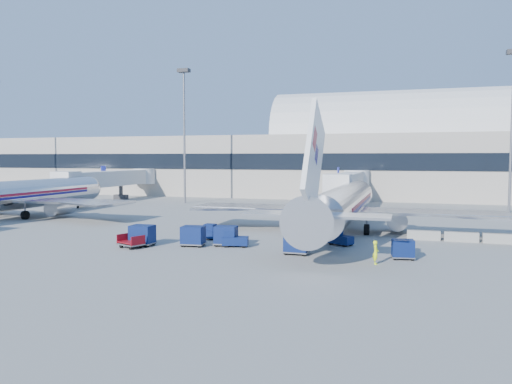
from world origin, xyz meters
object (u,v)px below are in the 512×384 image
(jetbridge_near, at_px, (349,182))
(airliner_mid, at_px, (14,195))
(cart_train_c, at_px, (142,235))
(ramp_worker, at_px, (376,252))
(barrier_near, at_px, (424,235))
(cart_train_a, at_px, (226,235))
(jetbridge_mid, at_px, (114,179))
(cart_train_b, at_px, (193,236))
(cart_solo_near, at_px, (297,243))
(tug_left, at_px, (212,232))
(cart_open_red, at_px, (131,243))
(mast_west, at_px, (184,116))
(tug_right, at_px, (340,238))
(tug_lead, at_px, (234,239))
(barrier_mid, at_px, (461,237))
(barrier_far, at_px, (501,239))
(cart_solo_far, at_px, (403,249))
(airliner_main, at_px, (342,204))

(jetbridge_near, bearing_deg, airliner_mid, -146.41)
(jetbridge_near, bearing_deg, cart_train_c, -108.75)
(airliner_mid, relative_size, ramp_worker, 21.44)
(barrier_near, relative_size, cart_train_a, 1.40)
(jetbridge_near, distance_m, jetbridge_mid, 42.00)
(cart_train_b, distance_m, cart_train_c, 4.52)
(jetbridge_mid, xyz_separation_m, cart_solo_near, (42.48, -39.21, -3.01))
(tug_left, height_order, cart_open_red, tug_left)
(mast_west, xyz_separation_m, cart_open_red, (13.89, -39.89, -14.39))
(tug_right, bearing_deg, mast_west, 161.69)
(airliner_mid, xyz_separation_m, tug_lead, (34.15, -11.19, -2.27))
(barrier_mid, bearing_deg, jetbridge_near, 115.44)
(airliner_mid, bearing_deg, barrier_far, -2.53)
(tug_right, distance_m, cart_train_b, 13.00)
(barrier_mid, xyz_separation_m, tug_lead, (-19.15, -8.68, 0.21))
(ramp_worker, bearing_deg, barrier_near, -23.83)
(tug_lead, bearing_deg, cart_solo_far, -16.59)
(airliner_main, distance_m, airliner_mid, 42.00)
(airliner_mid, relative_size, barrier_near, 12.42)
(barrier_near, distance_m, barrier_mid, 3.30)
(jetbridge_near, xyz_separation_m, barrier_near, (10.40, -28.81, -3.48))
(barrier_mid, distance_m, tug_lead, 21.03)
(jetbridge_mid, height_order, tug_lead, jetbridge_mid)
(jetbridge_mid, xyz_separation_m, mast_west, (14.40, -0.81, 10.86))
(cart_train_b, relative_size, cart_solo_near, 1.08)
(cart_train_c, relative_size, cart_solo_near, 1.04)
(tug_lead, relative_size, ramp_worker, 1.38)
(mast_west, bearing_deg, jetbridge_near, 1.68)
(barrier_far, height_order, tug_right, tug_right)
(ramp_worker, bearing_deg, barrier_mid, -36.81)
(cart_train_c, distance_m, ramp_worker, 20.26)
(jetbridge_near, relative_size, jetbridge_mid, 1.00)
(cart_solo_far, bearing_deg, cart_solo_near, 175.14)
(jetbridge_mid, bearing_deg, cart_open_red, -55.20)
(airliner_main, xyz_separation_m, mast_west, (-30.00, 25.49, 11.87))
(barrier_mid, bearing_deg, cart_train_c, -158.61)
(jetbridge_mid, distance_m, ramp_worker, 63.89)
(tug_right, distance_m, cart_solo_far, 7.23)
(cart_train_c, bearing_deg, jetbridge_mid, 125.80)
(barrier_near, bearing_deg, barrier_far, 0.00)
(jetbridge_mid, relative_size, mast_west, 1.22)
(barrier_near, height_order, cart_open_red, barrier_near)
(cart_solo_near, bearing_deg, airliner_main, 83.02)
(airliner_mid, height_order, cart_solo_near, airliner_mid)
(tug_right, distance_m, tug_left, 12.18)
(airliner_main, distance_m, tug_left, 13.96)
(tug_left, distance_m, cart_solo_near, 10.73)
(cart_open_red, bearing_deg, cart_solo_far, 27.47)
(jetbridge_mid, xyz_separation_m, cart_train_a, (35.71, -37.33, -2.99))
(tug_lead, relative_size, cart_train_c, 1.16)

